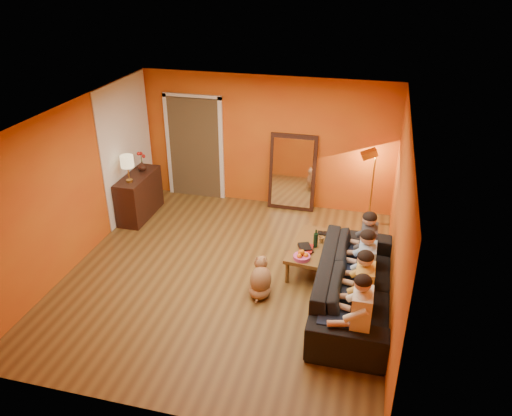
% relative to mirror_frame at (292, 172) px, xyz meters
% --- Properties ---
extents(room_shell, '(5.00, 5.50, 2.60)m').
position_rel_mirror_frame_xyz_m(room_shell, '(-0.55, -2.26, 0.54)').
color(room_shell, brown).
rests_on(room_shell, ground).
extents(white_accent, '(0.02, 1.90, 2.58)m').
position_rel_mirror_frame_xyz_m(white_accent, '(-3.04, -0.88, 0.54)').
color(white_accent, white).
rests_on(white_accent, wall_left).
extents(doorway_recess, '(1.06, 0.30, 2.10)m').
position_rel_mirror_frame_xyz_m(doorway_recess, '(-2.05, 0.20, 0.29)').
color(doorway_recess, '#3F2D19').
rests_on(doorway_recess, floor).
extents(door_jamb_left, '(0.08, 0.06, 2.20)m').
position_rel_mirror_frame_xyz_m(door_jamb_left, '(-2.62, 0.08, 0.29)').
color(door_jamb_left, white).
rests_on(door_jamb_left, wall_back).
extents(door_jamb_right, '(0.08, 0.06, 2.20)m').
position_rel_mirror_frame_xyz_m(door_jamb_right, '(-1.48, 0.08, 0.29)').
color(door_jamb_right, white).
rests_on(door_jamb_right, wall_back).
extents(door_header, '(1.22, 0.06, 0.08)m').
position_rel_mirror_frame_xyz_m(door_header, '(-2.05, 0.08, 1.36)').
color(door_header, white).
rests_on(door_header, wall_back).
extents(mirror_frame, '(0.92, 0.27, 1.51)m').
position_rel_mirror_frame_xyz_m(mirror_frame, '(0.00, 0.00, 0.00)').
color(mirror_frame, '#321910').
rests_on(mirror_frame, floor).
extents(mirror_glass, '(0.78, 0.21, 1.35)m').
position_rel_mirror_frame_xyz_m(mirror_glass, '(0.00, -0.04, 0.00)').
color(mirror_glass, white).
rests_on(mirror_glass, mirror_frame).
extents(sideboard, '(0.44, 1.18, 0.85)m').
position_rel_mirror_frame_xyz_m(sideboard, '(-2.79, -1.08, -0.34)').
color(sideboard, '#321910').
rests_on(sideboard, floor).
extents(table_lamp, '(0.24, 0.24, 0.51)m').
position_rel_mirror_frame_xyz_m(table_lamp, '(-2.79, -1.38, 0.34)').
color(table_lamp, beige).
rests_on(table_lamp, sideboard).
extents(sofa, '(2.63, 1.03, 0.77)m').
position_rel_mirror_frame_xyz_m(sofa, '(1.45, -2.94, -0.38)').
color(sofa, black).
rests_on(sofa, floor).
extents(coffee_table, '(0.74, 1.28, 0.42)m').
position_rel_mirror_frame_xyz_m(coffee_table, '(0.72, -2.07, -0.55)').
color(coffee_table, brown).
rests_on(coffee_table, floor).
extents(floor_lamp, '(0.35, 0.30, 1.44)m').
position_rel_mirror_frame_xyz_m(floor_lamp, '(1.55, -0.28, -0.04)').
color(floor_lamp, gold).
rests_on(floor_lamp, floor).
extents(dog, '(0.37, 0.54, 0.61)m').
position_rel_mirror_frame_xyz_m(dog, '(0.09, -2.99, -0.46)').
color(dog, '#A3764A').
rests_on(dog, floor).
extents(person_far_left, '(0.70, 0.44, 1.22)m').
position_rel_mirror_frame_xyz_m(person_far_left, '(1.58, -3.94, -0.15)').
color(person_far_left, white).
rests_on(person_far_left, sofa).
extents(person_mid_left, '(0.70, 0.44, 1.22)m').
position_rel_mirror_frame_xyz_m(person_mid_left, '(1.58, -3.39, -0.15)').
color(person_mid_left, gold).
rests_on(person_mid_left, sofa).
extents(person_mid_right, '(0.70, 0.44, 1.22)m').
position_rel_mirror_frame_xyz_m(person_mid_right, '(1.58, -2.84, -0.15)').
color(person_mid_right, '#8AACD6').
rests_on(person_mid_right, sofa).
extents(person_far_right, '(0.70, 0.44, 1.22)m').
position_rel_mirror_frame_xyz_m(person_far_right, '(1.58, -2.29, -0.15)').
color(person_far_right, '#303034').
rests_on(person_far_right, sofa).
extents(fruit_bowl, '(0.26, 0.26, 0.16)m').
position_rel_mirror_frame_xyz_m(fruit_bowl, '(0.62, -2.52, -0.26)').
color(fruit_bowl, '#C74691').
rests_on(fruit_bowl, coffee_table).
extents(wine_bottle, '(0.07, 0.07, 0.31)m').
position_rel_mirror_frame_xyz_m(wine_bottle, '(0.77, -2.12, -0.18)').
color(wine_bottle, black).
rests_on(wine_bottle, coffee_table).
extents(tumbler, '(0.11, 0.11, 0.09)m').
position_rel_mirror_frame_xyz_m(tumbler, '(0.84, -1.95, -0.29)').
color(tumbler, '#B27F3F').
rests_on(tumbler, coffee_table).
extents(laptop, '(0.31, 0.21, 0.02)m').
position_rel_mirror_frame_xyz_m(laptop, '(0.90, -1.72, -0.33)').
color(laptop, black).
rests_on(laptop, coffee_table).
extents(book_lower, '(0.30, 0.33, 0.03)m').
position_rel_mirror_frame_xyz_m(book_lower, '(0.54, -2.27, -0.33)').
color(book_lower, '#321910').
rests_on(book_lower, coffee_table).
extents(book_mid, '(0.20, 0.27, 0.02)m').
position_rel_mirror_frame_xyz_m(book_mid, '(0.55, -2.26, -0.30)').
color(book_mid, '#A51812').
rests_on(book_mid, book_lower).
extents(book_upper, '(0.26, 0.29, 0.02)m').
position_rel_mirror_frame_xyz_m(book_upper, '(0.54, -2.28, -0.28)').
color(book_upper, black).
rests_on(book_upper, book_mid).
extents(vase, '(0.17, 0.17, 0.18)m').
position_rel_mirror_frame_xyz_m(vase, '(-2.79, -0.83, 0.18)').
color(vase, '#321910').
rests_on(vase, sideboard).
extents(flowers, '(0.17, 0.17, 0.39)m').
position_rel_mirror_frame_xyz_m(flowers, '(-2.79, -0.83, 0.41)').
color(flowers, '#A51812').
rests_on(flowers, vase).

